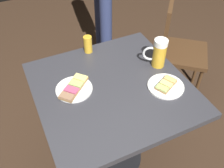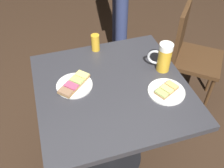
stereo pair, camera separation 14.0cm
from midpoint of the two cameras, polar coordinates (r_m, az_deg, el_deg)
ground_plane at (r=2.01m, az=2.07°, el=-15.99°), size 6.00×6.00×0.00m
cafe_table at (r=1.51m, az=2.65°, el=-4.52°), size 0.83×0.84×0.75m
plate_near at (r=1.42m, az=14.93°, el=-1.67°), size 0.20×0.20×0.03m
plate_far at (r=1.41m, az=-5.70°, el=-0.27°), size 0.20×0.20×0.03m
beer_mug at (r=1.51m, az=14.17°, el=5.76°), size 0.10×0.13×0.18m
beer_glass_small at (r=1.64m, az=-1.45°, el=9.17°), size 0.05×0.05×0.11m
cafe_chair at (r=2.17m, az=19.06°, el=6.76°), size 0.53×0.53×0.88m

